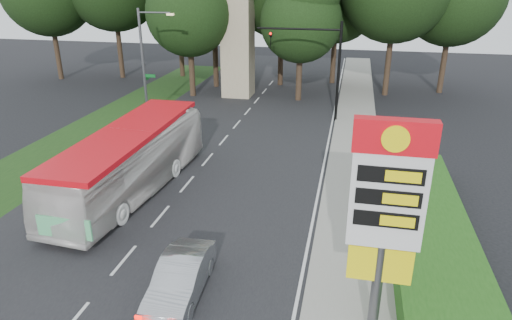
% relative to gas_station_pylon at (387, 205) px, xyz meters
% --- Properties ---
extents(road_surface, '(14.00, 80.00, 0.02)m').
position_rel_gas_station_pylon_xyz_m(road_surface, '(-9.20, 10.01, -4.44)').
color(road_surface, black).
rests_on(road_surface, ground).
extents(sidewalk_right, '(3.00, 80.00, 0.12)m').
position_rel_gas_station_pylon_xyz_m(sidewalk_right, '(-0.70, 10.01, -4.39)').
color(sidewalk_right, gray).
rests_on(sidewalk_right, ground).
extents(grass_verge_left, '(5.00, 50.00, 0.02)m').
position_rel_gas_station_pylon_xyz_m(grass_verge_left, '(-18.70, 16.01, -4.44)').
color(grass_verge_left, '#193814').
rests_on(grass_verge_left, ground).
extents(hedge, '(3.00, 14.00, 1.20)m').
position_rel_gas_station_pylon_xyz_m(hedge, '(2.30, 6.01, -3.85)').
color(hedge, '#205115').
rests_on(hedge, ground).
extents(gas_station_pylon, '(2.10, 0.45, 6.85)m').
position_rel_gas_station_pylon_xyz_m(gas_station_pylon, '(0.00, 0.00, 0.00)').
color(gas_station_pylon, '#59595E').
rests_on(gas_station_pylon, ground).
extents(traffic_signal_mast, '(6.10, 0.35, 7.20)m').
position_rel_gas_station_pylon_xyz_m(traffic_signal_mast, '(-3.52, 22.00, 0.22)').
color(traffic_signal_mast, black).
rests_on(traffic_signal_mast, ground).
extents(streetlight_signs, '(2.75, 0.98, 8.00)m').
position_rel_gas_station_pylon_xyz_m(streetlight_signs, '(-16.19, 20.01, -0.01)').
color(streetlight_signs, '#59595E').
rests_on(streetlight_signs, ground).
extents(monument, '(3.00, 3.00, 10.05)m').
position_rel_gas_station_pylon_xyz_m(monument, '(-11.20, 28.01, 0.66)').
color(monument, tan).
rests_on(monument, ground).
extents(tree_monument_right, '(6.72, 6.72, 13.20)m').
position_rel_gas_station_pylon_xyz_m(tree_monument_right, '(-5.70, 27.51, 3.56)').
color(tree_monument_right, '#2D2116').
rests_on(tree_monument_right, ground).
extents(transit_bus, '(3.59, 11.77, 3.23)m').
position_rel_gas_station_pylon_xyz_m(transit_bus, '(-11.55, 7.68, -2.83)').
color(transit_bus, white).
rests_on(transit_bus, ground).
extents(sedan_silver, '(1.65, 4.24, 1.38)m').
position_rel_gas_station_pylon_xyz_m(sedan_silver, '(-6.30, 0.55, -3.76)').
color(sedan_silver, '#A5A7AD').
rests_on(sedan_silver, ground).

